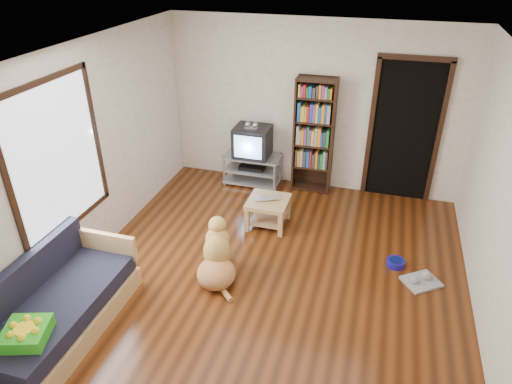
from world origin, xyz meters
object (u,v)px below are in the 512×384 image
(tv_stand, at_px, (253,168))
(coffee_table, at_px, (268,207))
(sofa, at_px, (58,309))
(dog, at_px, (217,258))
(laptop, at_px, (268,200))
(crt_tv, at_px, (253,141))
(green_cushion, at_px, (26,333))
(dog_bowl, at_px, (396,263))
(bookshelf, at_px, (314,130))
(grey_rag, at_px, (421,282))

(tv_stand, distance_m, coffee_table, 1.27)
(sofa, height_order, dog, sofa)
(laptop, height_order, dog, dog)
(sofa, relative_size, dog, 2.22)
(crt_tv, bearing_deg, green_cushion, -101.51)
(coffee_table, bearing_deg, dog, -102.83)
(crt_tv, xyz_separation_m, sofa, (-0.97, -3.65, -0.48))
(dog_bowl, bearing_deg, bookshelf, 129.08)
(bookshelf, bearing_deg, tv_stand, -174.37)
(laptop, relative_size, coffee_table, 0.61)
(green_cushion, distance_m, coffee_table, 3.34)
(grey_rag, relative_size, dog, 0.49)
(tv_stand, xyz_separation_m, coffee_table, (0.57, -1.14, 0.01))
(dog_bowl, xyz_separation_m, crt_tv, (-2.32, 1.61, 0.70))
(bookshelf, bearing_deg, laptop, -106.95)
(tv_stand, relative_size, sofa, 0.50)
(dog_bowl, relative_size, coffee_table, 0.40)
(bookshelf, bearing_deg, grey_rag, -49.23)
(laptop, xyz_separation_m, bookshelf, (0.38, 1.26, 0.59))
(dog_bowl, distance_m, dog, 2.20)
(dog_bowl, distance_m, coffee_table, 1.83)
(sofa, bearing_deg, laptop, 58.00)
(laptop, distance_m, dog, 1.27)
(coffee_table, height_order, dog, dog)
(green_cushion, height_order, grey_rag, green_cushion)
(dog_bowl, xyz_separation_m, coffee_table, (-1.75, 0.45, 0.24))
(green_cushion, distance_m, dog_bowl, 4.10)
(coffee_table, bearing_deg, sofa, -121.69)
(dog_bowl, xyz_separation_m, grey_rag, (0.30, -0.25, -0.03))
(dog_bowl, height_order, coffee_table, coffee_table)
(green_cushion, bearing_deg, coffee_table, 46.85)
(grey_rag, bearing_deg, sofa, -153.52)
(green_cushion, distance_m, crt_tv, 4.27)
(grey_rag, bearing_deg, crt_tv, 144.57)
(crt_tv, height_order, coffee_table, crt_tv)
(green_cushion, height_order, sofa, sofa)
(coffee_table, distance_m, dog, 1.29)
(grey_rag, height_order, tv_stand, tv_stand)
(dog_bowl, relative_size, dog, 0.27)
(grey_rag, height_order, dog, dog)
(green_cushion, bearing_deg, crt_tv, 60.49)
(tv_stand, height_order, coffee_table, tv_stand)
(laptop, bearing_deg, bookshelf, 48.36)
(green_cushion, xyz_separation_m, dog_bowl, (3.17, 2.56, -0.44))
(sofa, bearing_deg, coffee_table, 58.31)
(bookshelf, xyz_separation_m, dog, (-0.67, -2.48, -0.73))
(laptop, xyz_separation_m, coffee_table, (-0.00, 0.03, -0.13))
(crt_tv, bearing_deg, tv_stand, -90.00)
(bookshelf, xyz_separation_m, coffee_table, (-0.38, -1.23, -0.72))
(bookshelf, height_order, coffee_table, bookshelf)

